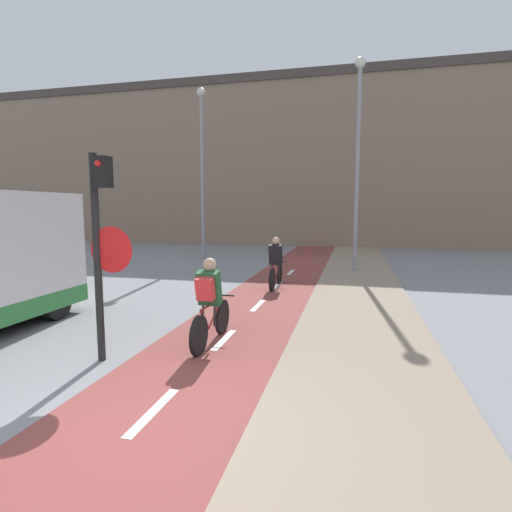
{
  "coord_description": "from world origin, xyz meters",
  "views": [
    {
      "loc": [
        2.1,
        -3.3,
        2.26
      ],
      "look_at": [
        0.0,
        5.32,
        1.2
      ],
      "focal_mm": 28.0,
      "sensor_mm": 36.0,
      "label": 1
    }
  ],
  "objects": [
    {
      "name": "ground_plane",
      "position": [
        0.0,
        0.0,
        0.0
      ],
      "size": [
        120.0,
        120.0,
        0.0
      ],
      "primitive_type": "plane",
      "color": "gray"
    },
    {
      "name": "bike_lane",
      "position": [
        0.0,
        0.01,
        0.01
      ],
      "size": [
        2.2,
        60.0,
        0.02
      ],
      "color": "brown",
      "rests_on": "ground_plane"
    },
    {
      "name": "sidewalk_strip",
      "position": [
        2.3,
        0.0,
        0.03
      ],
      "size": [
        2.4,
        60.0,
        0.05
      ],
      "color": "gray",
      "rests_on": "ground_plane"
    },
    {
      "name": "building_row_background",
      "position": [
        0.0,
        22.91,
        5.1
      ],
      "size": [
        60.0,
        5.2,
        10.19
      ],
      "color": "#89705B",
      "rests_on": "ground_plane"
    },
    {
      "name": "traffic_light_pole",
      "position": [
        -1.42,
        1.74,
        1.89
      ],
      "size": [
        0.67,
        0.26,
        3.04
      ],
      "color": "black",
      "rests_on": "ground_plane"
    },
    {
      "name": "street_lamp_far",
      "position": [
        -4.43,
        13.49,
        4.49
      ],
      "size": [
        0.36,
        0.36,
        7.42
      ],
      "color": "gray",
      "rests_on": "ground_plane"
    },
    {
      "name": "street_lamp_sidewalk",
      "position": [
        2.18,
        11.21,
        4.43
      ],
      "size": [
        0.36,
        0.36,
        7.32
      ],
      "color": "gray",
      "rests_on": "ground_plane"
    },
    {
      "name": "cyclist_near",
      "position": [
        -0.17,
        2.78,
        0.7
      ],
      "size": [
        0.46,
        1.75,
        1.46
      ],
      "color": "black",
      "rests_on": "ground_plane"
    },
    {
      "name": "cyclist_far",
      "position": [
        -0.02,
        7.76,
        0.66
      ],
      "size": [
        0.46,
        1.71,
        1.46
      ],
      "color": "black",
      "rests_on": "ground_plane"
    }
  ]
}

